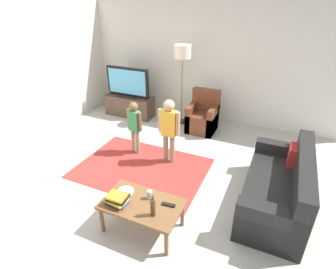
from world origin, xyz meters
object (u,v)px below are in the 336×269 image
(couch, at_px, (281,190))
(armchair, at_px, (203,118))
(coffee_table, at_px, (142,206))
(bottle, at_px, (153,207))
(tv_remote, at_px, (169,205))
(tv, at_px, (128,83))
(book_stack, at_px, (117,199))
(child_center, at_px, (169,126))
(floor_lamp, at_px, (183,56))
(soda_can, at_px, (150,195))
(tv_stand, at_px, (130,106))
(plate, at_px, (126,191))
(child_near_tv, at_px, (134,123))

(couch, distance_m, armchair, 2.59)
(coffee_table, distance_m, bottle, 0.30)
(bottle, bearing_deg, tv_remote, 65.56)
(tv, height_order, book_stack, tv)
(armchair, xyz_separation_m, child_center, (-0.16, -1.48, 0.42))
(floor_lamp, height_order, coffee_table, floor_lamp)
(child_center, relative_size, tv_remote, 6.99)
(couch, distance_m, book_stack, 2.26)
(book_stack, distance_m, soda_can, 0.40)
(tv_stand, distance_m, floor_lamp, 1.86)
(tv_remote, bearing_deg, coffee_table, -168.74)
(armchair, height_order, book_stack, armchair)
(tv_stand, relative_size, child_center, 1.01)
(tv_stand, bearing_deg, bottle, -54.39)
(bottle, bearing_deg, armchair, 97.13)
(tv_stand, relative_size, armchair, 1.33)
(tv_remote, xyz_separation_m, soda_can, (-0.27, 0.02, 0.05))
(plate, bearing_deg, coffee_table, -18.45)
(tv_stand, relative_size, book_stack, 4.09)
(tv_remote, distance_m, soda_can, 0.28)
(armchair, xyz_separation_m, book_stack, (-0.10, -3.19, 0.19))
(coffee_table, height_order, plate, plate)
(tv_stand, distance_m, bottle, 3.98)
(floor_lamp, bearing_deg, tv_remote, -70.92)
(tv, relative_size, plate, 5.00)
(armchair, bearing_deg, tv_stand, 178.82)
(floor_lamp, xyz_separation_m, coffee_table, (0.77, -3.25, -1.17))
(couch, height_order, bottle, couch)
(tv_remote, bearing_deg, book_stack, -165.58)
(couch, relative_size, book_stack, 6.13)
(coffee_table, relative_size, soda_can, 8.33)
(book_stack, bearing_deg, soda_can, 36.78)
(tv_stand, xyz_separation_m, coffee_table, (2.09, -3.10, 0.13))
(tv_stand, xyz_separation_m, tv, (0.00, -0.02, 0.60))
(floor_lamp, relative_size, child_center, 1.50)
(tv, distance_m, child_center, 2.30)
(tv_stand, distance_m, couch, 4.14)
(child_near_tv, height_order, bottle, child_near_tv)
(couch, distance_m, floor_lamp, 3.38)
(tv_stand, height_order, soda_can, soda_can)
(tv_stand, distance_m, coffee_table, 3.74)
(coffee_table, distance_m, book_stack, 0.32)
(tv, bearing_deg, coffee_table, -55.88)
(child_near_tv, xyz_separation_m, book_stack, (0.78, -1.74, -0.13))
(coffee_table, xyz_separation_m, plate, (-0.30, 0.10, 0.06))
(couch, relative_size, armchair, 2.00)
(armchair, bearing_deg, floor_lamp, 162.10)
(couch, distance_m, child_near_tv, 2.68)
(tv, distance_m, plate, 3.50)
(floor_lamp, xyz_separation_m, child_center, (0.43, -1.67, -0.83))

